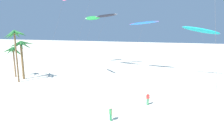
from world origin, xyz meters
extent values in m
cylinder|color=brown|center=(-24.13, 33.71, 3.75)|extent=(0.44, 0.44, 7.49)
cone|color=#23662D|center=(-23.04, 33.82, 6.88)|extent=(2.50, 0.79, 1.72)
cone|color=#23662D|center=(-23.23, 34.56, 7.28)|extent=(2.26, 2.16, 0.99)
cone|color=#23662D|center=(-24.53, 34.81, 7.04)|extent=(1.40, 2.58, 1.42)
cone|color=#23662D|center=(-25.12, 34.37, 7.10)|extent=(2.44, 1.87, 1.32)
cone|color=#23662D|center=(-24.96, 33.15, 6.74)|extent=(2.25, 1.78, 1.95)
cone|color=#23662D|center=(-24.51, 32.59, 7.09)|extent=(1.35, 2.60, 1.33)
cone|color=#23662D|center=(-23.32, 33.00, 6.86)|extent=(2.21, 2.04, 1.75)
cylinder|color=brown|center=(-23.31, 31.40, 4.81)|extent=(0.29, 0.29, 9.62)
cone|color=#287533|center=(-22.18, 31.50, 9.37)|extent=(2.43, 0.78, 1.05)
cone|color=#287533|center=(-22.80, 32.35, 9.19)|extent=(1.61, 2.35, 1.38)
cone|color=#287533|center=(-23.56, 32.34, 8.99)|extent=(1.12, 2.33, 1.73)
cone|color=#287533|center=(-24.16, 31.64, 8.87)|extent=(2.21, 1.13, 1.92)
cone|color=#287533|center=(-24.23, 31.02, 9.02)|extent=(2.32, 1.37, 1.68)
cone|color=#287533|center=(-23.40, 30.45, 8.95)|extent=(0.77, 2.26, 1.80)
cone|color=#287533|center=(-22.74, 30.41, 9.40)|extent=(1.68, 2.35, 0.98)
cylinder|color=olive|center=(-27.01, 34.63, 3.08)|extent=(0.31, 0.31, 6.17)
cone|color=#23662D|center=(-26.13, 34.67, 5.45)|extent=(2.15, 0.66, 1.87)
cone|color=#23662D|center=(-26.52, 35.27, 5.37)|extent=(1.67, 1.94, 2.00)
cone|color=#23662D|center=(-27.60, 35.43, 5.61)|extent=(1.79, 2.15, 1.61)
cone|color=#23662D|center=(-27.92, 34.60, 5.48)|extent=(2.17, 0.63, 1.82)
cone|color=#23662D|center=(-27.48, 33.66, 5.79)|extent=(1.52, 2.35, 1.28)
cone|color=#23662D|center=(-26.43, 33.74, 5.74)|extent=(1.74, 2.25, 1.37)
cylinder|color=#4C4C51|center=(-16.13, 44.22, 9.64)|extent=(3.39, 7.66, 19.28)
ellipsoid|color=black|center=(-11.79, 49.46, 13.21)|extent=(6.20, 2.22, 1.32)
ellipsoid|color=white|center=(-11.79, 49.46, 13.24)|extent=(6.22, 1.65, 0.83)
cylinder|color=#4C4C51|center=(-12.50, 44.89, 6.57)|extent=(1.43, 9.14, 13.15)
ellipsoid|color=blue|center=(-2.39, 49.01, 11.39)|extent=(7.41, 2.92, 1.36)
ellipsoid|color=red|center=(-2.39, 49.01, 11.42)|extent=(7.38, 2.08, 0.97)
cylinder|color=#4C4C51|center=(-3.68, 47.81, 5.66)|extent=(2.60, 2.41, 11.33)
ellipsoid|color=green|center=(-17.83, 55.35, 12.97)|extent=(4.04, 4.48, 1.74)
ellipsoid|color=white|center=(-17.83, 55.35, 13.00)|extent=(3.32, 4.04, 0.99)
cylinder|color=#4C4C51|center=(-18.34, 51.94, 6.45)|extent=(1.03, 6.82, 12.92)
cylinder|color=#4C4C51|center=(-17.09, 34.16, 7.92)|extent=(4.01, 3.34, 15.84)
cylinder|color=#4C4C51|center=(7.92, 17.09, 10.94)|extent=(1.00, 9.39, 21.89)
ellipsoid|color=#19B2B7|center=(9.61, 45.51, 9.81)|extent=(7.39, 1.15, 2.38)
ellipsoid|color=#EA5193|center=(9.61, 45.51, 9.85)|extent=(7.42, 0.51, 1.80)
cylinder|color=#4C4C51|center=(11.00, 41.57, 4.85)|extent=(2.81, 7.90, 9.71)
cylinder|color=#338E56|center=(-1.14, 20.82, 0.41)|extent=(0.14, 0.14, 0.81)
cylinder|color=#338E56|center=(-1.29, 20.89, 0.41)|extent=(0.14, 0.14, 0.81)
cube|color=#338C4C|center=(-1.21, 20.85, 1.09)|extent=(0.36, 0.31, 0.55)
cylinder|color=beige|center=(-1.02, 20.76, 1.05)|extent=(0.09, 0.09, 0.56)
cylinder|color=beige|center=(-1.40, 20.94, 1.05)|extent=(0.09, 0.09, 0.56)
sphere|color=beige|center=(-1.21, 20.85, 1.50)|extent=(0.21, 0.21, 0.21)
cylinder|color=#338E56|center=(1.96, 27.01, 0.45)|extent=(0.14, 0.14, 0.90)
cylinder|color=#338E56|center=(2.12, 27.06, 0.45)|extent=(0.14, 0.14, 0.90)
cube|color=red|center=(2.04, 27.04, 1.17)|extent=(0.35, 0.29, 0.55)
cylinder|color=tan|center=(1.84, 26.97, 1.13)|extent=(0.09, 0.09, 0.56)
cylinder|color=tan|center=(2.24, 27.10, 1.13)|extent=(0.09, 0.09, 0.56)
sphere|color=tan|center=(2.04, 27.04, 1.58)|extent=(0.21, 0.21, 0.21)
camera|label=1|loc=(5.50, 0.42, 10.28)|focal=32.95mm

